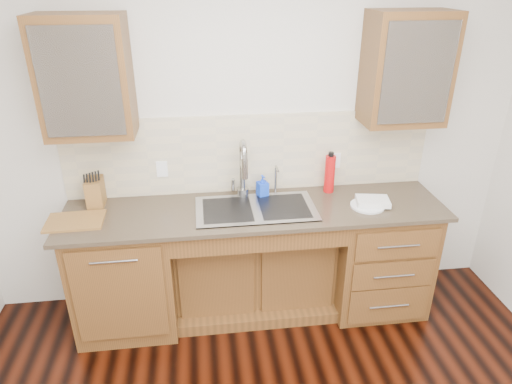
{
  "coord_description": "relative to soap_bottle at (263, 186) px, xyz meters",
  "views": [
    {
      "loc": [
        -0.36,
        -1.4,
        2.41
      ],
      "look_at": [
        0.0,
        1.4,
        1.05
      ],
      "focal_mm": 32.0,
      "sensor_mm": 36.0,
      "label": 1
    }
  ],
  "objects": [
    {
      "name": "wall_back",
      "position": [
        -0.08,
        0.19,
        0.36
      ],
      "size": [
        4.0,
        0.1,
        2.7
      ],
      "primitive_type": "cube",
      "color": "silver",
      "rests_on": "ground"
    },
    {
      "name": "base_cabinet_left",
      "position": [
        -1.03,
        -0.17,
        -0.55
      ],
      "size": [
        0.7,
        0.62,
        0.88
      ],
      "primitive_type": "cube",
      "color": "#593014",
      "rests_on": "ground"
    },
    {
      "name": "base_cabinet_center",
      "position": [
        -0.08,
        -0.08,
        -0.64
      ],
      "size": [
        1.2,
        0.44,
        0.7
      ],
      "primitive_type": "cube",
      "color": "#593014",
      "rests_on": "ground"
    },
    {
      "name": "base_cabinet_right",
      "position": [
        0.87,
        -0.17,
        -0.55
      ],
      "size": [
        0.7,
        0.62,
        0.88
      ],
      "primitive_type": "cube",
      "color": "#593014",
      "rests_on": "ground"
    },
    {
      "name": "countertop",
      "position": [
        -0.08,
        -0.19,
        -0.1
      ],
      "size": [
        2.7,
        0.65,
        0.03
      ],
      "primitive_type": "cube",
      "color": "#84705B",
      "rests_on": "base_cabinet_left"
    },
    {
      "name": "backsplash",
      "position": [
        -0.08,
        0.12,
        0.21
      ],
      "size": [
        2.7,
        0.02,
        0.59
      ],
      "primitive_type": "cube",
      "color": "beige",
      "rests_on": "wall_back"
    },
    {
      "name": "sink",
      "position": [
        -0.08,
        -0.2,
        -0.17
      ],
      "size": [
        0.84,
        0.46,
        0.19
      ],
      "primitive_type": "cube",
      "color": "#9E9EA5",
      "rests_on": "countertop"
    },
    {
      "name": "faucet",
      "position": [
        -0.15,
        0.03,
        0.12
      ],
      "size": [
        0.04,
        0.04,
        0.4
      ],
      "primitive_type": "cylinder",
      "color": "#999993",
      "rests_on": "countertop"
    },
    {
      "name": "filter_tap",
      "position": [
        0.1,
        0.04,
        0.04
      ],
      "size": [
        0.02,
        0.02,
        0.24
      ],
      "primitive_type": "cylinder",
      "color": "#999993",
      "rests_on": "countertop"
    },
    {
      "name": "upper_cabinet_left",
      "position": [
        -1.13,
        -0.03,
        0.83
      ],
      "size": [
        0.55,
        0.34,
        0.75
      ],
      "primitive_type": "cube",
      "color": "#593014",
      "rests_on": "wall_back"
    },
    {
      "name": "upper_cabinet_right",
      "position": [
        0.97,
        -0.03,
        0.83
      ],
      "size": [
        0.55,
        0.34,
        0.75
      ],
      "primitive_type": "cube",
      "color": "#593014",
      "rests_on": "wall_back"
    },
    {
      "name": "outlet_left",
      "position": [
        -0.73,
        0.11,
        0.13
      ],
      "size": [
        0.08,
        0.01,
        0.12
      ],
      "primitive_type": "cube",
      "color": "white",
      "rests_on": "backsplash"
    },
    {
      "name": "outlet_right",
      "position": [
        0.57,
        0.11,
        0.13
      ],
      "size": [
        0.08,
        0.01,
        0.12
      ],
      "primitive_type": "cube",
      "color": "white",
      "rests_on": "backsplash"
    },
    {
      "name": "soap_bottle",
      "position": [
        0.0,
        0.0,
        0.0
      ],
      "size": [
        0.09,
        0.1,
        0.17
      ],
      "primitive_type": "imported",
      "rotation": [
        0.0,
        0.0,
        0.31
      ],
      "color": "blue",
      "rests_on": "countertop"
    },
    {
      "name": "water_bottle",
      "position": [
        0.51,
        0.02,
        0.06
      ],
      "size": [
        0.1,
        0.1,
        0.29
      ],
      "primitive_type": "cylinder",
      "rotation": [
        0.0,
        0.0,
        0.38
      ],
      "color": "red",
      "rests_on": "countertop"
    },
    {
      "name": "plate",
      "position": [
        0.72,
        -0.26,
        -0.08
      ],
      "size": [
        0.29,
        0.29,
        0.01
      ],
      "primitive_type": "cylinder",
      "rotation": [
        0.0,
        0.0,
        -0.23
      ],
      "color": "silver",
      "rests_on": "countertop"
    },
    {
      "name": "dish_towel",
      "position": [
        0.76,
        -0.25,
        -0.05
      ],
      "size": [
        0.25,
        0.2,
        0.04
      ],
      "primitive_type": "cube",
      "rotation": [
        0.0,
        0.0,
        -0.18
      ],
      "color": "white",
      "rests_on": "plate"
    },
    {
      "name": "knife_block",
      "position": [
        -1.2,
        0.01,
        0.02
      ],
      "size": [
        0.11,
        0.18,
        0.2
      ],
      "primitive_type": "cube",
      "rotation": [
        0.0,
        0.0,
        0.02
      ],
      "color": "brown",
      "rests_on": "countertop"
    },
    {
      "name": "cutting_board",
      "position": [
        -1.3,
        -0.23,
        -0.07
      ],
      "size": [
        0.38,
        0.27,
        0.02
      ],
      "primitive_type": "cube",
      "rotation": [
        0.0,
        0.0,
        0.03
      ],
      "color": "olive",
      "rests_on": "countertop"
    },
    {
      "name": "cup_left_a",
      "position": [
        -1.23,
        -0.03,
        0.78
      ],
      "size": [
        0.17,
        0.17,
        0.11
      ],
      "primitive_type": "imported",
      "rotation": [
        0.0,
        0.0,
        -0.34
      ],
      "color": "white",
      "rests_on": "upper_cabinet_left"
    },
    {
      "name": "cup_left_b",
      "position": [
        -1.03,
        -0.03,
        0.78
      ],
      "size": [
        0.13,
        0.13,
        0.09
      ],
      "primitive_type": "imported",
      "rotation": [
        0.0,
        0.0,
        0.35
      ],
      "color": "silver",
      "rests_on": "upper_cabinet_left"
    },
    {
      "name": "cup_right_a",
      "position": [
        0.9,
        -0.03,
        0.78
      ],
      "size": [
        0.12,
        0.12,
        0.09
      ],
      "primitive_type": "imported",
      "rotation": [
        0.0,
        0.0,
        -0.13
      ],
      "color": "white",
      "rests_on": "upper_cabinet_right"
    },
    {
      "name": "cup_right_b",
      "position": [
        1.02,
        -0.03,
        0.78
      ],
      "size": [
        0.11,
        0.11,
        0.09
      ],
      "primitive_type": "imported",
      "rotation": [
        0.0,
        0.0,
        -0.05
      ],
      "color": "white",
      "rests_on": "upper_cabinet_right"
    }
  ]
}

